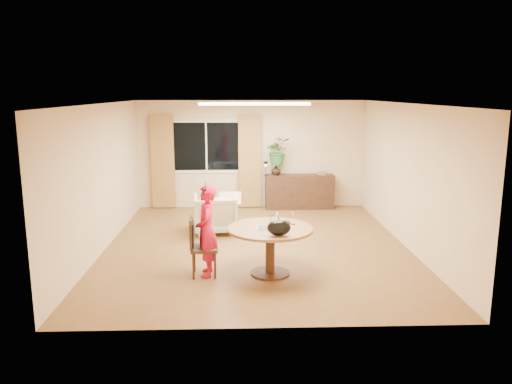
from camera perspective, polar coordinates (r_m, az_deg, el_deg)
floor at (r=9.27m, az=0.06°, el=-6.21°), size 6.50×6.50×0.00m
ceiling at (r=8.84m, az=0.06°, el=10.07°), size 6.50×6.50×0.00m
wall_back at (r=12.18m, az=-0.49°, el=4.32°), size 5.50×0.00×5.50m
wall_left at (r=9.28m, az=-17.17°, el=1.56°), size 0.00×6.50×6.50m
wall_right at (r=9.47m, az=16.94°, el=1.76°), size 0.00×6.50×6.50m
window at (r=12.16m, az=-5.70°, el=5.20°), size 1.70×0.03×1.30m
curtain_left at (r=12.24m, az=-10.61°, el=3.43°), size 0.55×0.08×2.25m
curtain_right at (r=12.10m, az=-0.71°, el=3.53°), size 0.55×0.08×2.25m
ceiling_panel at (r=10.04m, az=-0.19°, el=10.04°), size 2.20×0.35×0.05m
dining_table at (r=7.73m, az=1.64°, el=-5.23°), size 1.33×1.33×0.75m
dining_chair at (r=7.77m, az=-5.95°, el=-6.24°), size 0.46×0.42×0.92m
child at (r=7.71m, az=-5.67°, el=-4.42°), size 0.53×0.36×1.42m
laptop at (r=7.62m, az=1.39°, el=-3.26°), size 0.38×0.27×0.25m
tumbler at (r=7.98m, az=1.83°, el=-3.09°), size 0.09×0.09×0.11m
wine_glass at (r=7.86m, az=4.27°, el=-3.01°), size 0.07×0.07×0.20m
pot_lid at (r=7.95m, az=3.11°, el=-3.42°), size 0.26×0.26×0.04m
handbag at (r=7.24m, az=2.64°, el=-4.12°), size 0.37×0.25×0.23m
armchair at (r=10.11m, az=-4.68°, el=-2.46°), size 0.91×0.93×0.78m
throw at (r=9.95m, az=-3.02°, el=-0.28°), size 0.46×0.56×0.03m
sideboard at (r=12.17m, az=4.98°, el=0.04°), size 1.66×0.40×0.83m
vase at (r=12.02m, az=2.28°, el=2.54°), size 0.29×0.29×0.25m
bouquet at (r=11.96m, az=2.53°, el=4.69°), size 0.64×0.57×0.66m
book_stack at (r=12.16m, az=7.50°, el=2.16°), size 0.24×0.20×0.08m
desk_lamp at (r=11.94m, az=1.12°, el=2.75°), size 0.16×0.16×0.35m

